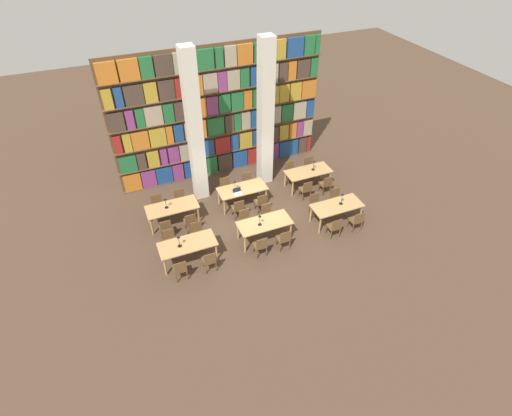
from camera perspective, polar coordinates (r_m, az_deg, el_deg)
The scene contains 41 objects.
ground_plane at distance 15.26m, azimuth -0.16°, elevation -1.79°, with size 40.00×40.00×0.00m, color #4C3828.
bookshelf_bank at distance 16.74m, azimuth -5.15°, elevation 13.12°, with size 8.79×0.35×5.50m.
pillar_left at distance 15.07m, azimuth -8.78°, elevation 11.03°, with size 0.53×0.53×6.00m.
pillar_center at distance 15.87m, azimuth 1.36°, elevation 13.01°, with size 0.53×0.53×6.00m.
reading_table_0 at distance 13.48m, azimuth -9.76°, elevation -5.32°, with size 1.91×0.85×0.78m.
chair_0 at distance 13.09m, azimuth -10.78°, elevation -8.54°, with size 0.42×0.40×0.87m.
chair_1 at distance 14.10m, azimuth -12.18°, elevation -4.52°, with size 0.42×0.40×0.87m.
chair_2 at distance 13.21m, azimuth -6.67°, elevation -7.44°, with size 0.42×0.40×0.87m.
chair_3 at distance 14.20m, azimuth -8.38°, elevation -3.53°, with size 0.42×0.40×0.87m.
desk_lamp_0 at distance 13.16m, azimuth -10.99°, elevation -4.42°, with size 0.14×0.14×0.46m.
reading_table_1 at distance 14.06m, azimuth 1.22°, elevation -2.36°, with size 1.91×0.85×0.78m.
chair_4 at distance 13.60m, azimuth 0.65°, elevation -5.37°, with size 0.42×0.40×0.87m.
chair_5 at distance 14.57m, azimuth -1.53°, elevation -1.73°, with size 0.42×0.40×0.87m.
chair_6 at distance 13.87m, azimuth 4.00°, elevation -4.39°, with size 0.42×0.40×0.87m.
chair_7 at distance 14.82m, azimuth 1.63°, elevation -0.88°, with size 0.42×0.40×0.87m.
desk_lamp_1 at distance 13.72m, azimuth 0.55°, elevation -1.48°, with size 0.14×0.14×0.44m.
reading_table_2 at distance 15.09m, azimuth 11.47°, elevation 0.13°, with size 1.91×0.85×0.78m.
chair_8 at distance 14.56m, azimuth 11.18°, elevation -2.64°, with size 0.42×0.40×0.87m.
chair_9 at distance 15.46m, azimuth 8.47°, elevation 0.60°, with size 0.42×0.40×0.87m.
chair_10 at distance 15.01m, azimuth 14.19°, elevation -1.71°, with size 0.42×0.40×0.87m.
chair_11 at distance 15.88m, azimuth 11.38°, elevation 1.40°, with size 0.42×0.40×0.87m.
desk_lamp_2 at distance 14.93m, azimuth 12.19°, elevation 1.57°, with size 0.14×0.14×0.48m.
reading_table_3 at distance 15.05m, azimuth -11.88°, elevation -0.06°, with size 1.91×0.85×0.78m.
chair_12 at distance 14.61m, azimuth -12.80°, elevation -2.78°, with size 0.42×0.40×0.87m.
chair_13 at distance 15.71m, azimuth -13.91°, elevation 0.46°, with size 0.42×0.40×0.87m.
chair_14 at distance 14.70m, azimuth -9.39°, elevation -1.91°, with size 0.42×0.40×0.87m.
chair_15 at distance 15.79m, azimuth -10.73°, elevation 1.25°, with size 0.42×0.40×0.87m.
desk_lamp_3 at distance 14.81m, azimuth -12.80°, elevation 0.91°, with size 0.14×0.14×0.43m.
reading_table_4 at distance 15.63m, azimuth -1.97°, elevation 2.57°, with size 1.91×0.85×0.78m.
chair_16 at distance 15.12m, azimuth -2.57°, elevation 0.02°, with size 0.42×0.40×0.87m.
chair_17 at distance 16.19m, azimuth -4.34°, elevation 2.98°, with size 0.42×0.40×0.87m.
chair_18 at distance 15.38m, azimuth 0.73°, elevation 0.88°, with size 0.42×0.40×0.87m.
chair_19 at distance 16.44m, azimuth -1.21°, elevation 3.73°, with size 0.42×0.40×0.87m.
desk_lamp_4 at distance 15.34m, azimuth -3.03°, elevation 3.49°, with size 0.14×0.14×0.43m.
laptop at distance 15.30m, azimuth -2.67°, elevation 2.23°, with size 0.32×0.22×0.21m.
reading_table_5 at distance 16.74m, azimuth 7.46°, elevation 5.01°, with size 1.91×0.85×0.78m.
chair_20 at distance 16.16m, azimuth 7.13°, elevation 2.70°, with size 0.42×0.40×0.87m.
chair_21 at distance 17.18m, azimuth 4.90°, elevation 5.33°, with size 0.42×0.40×0.87m.
chair_22 at distance 16.58m, azimuth 9.97°, elevation 3.41°, with size 0.42×0.40×0.87m.
chair_23 at distance 17.56m, azimuth 7.63°, elevation 5.95°, with size 0.42×0.40×0.87m.
desk_lamp_5 at distance 16.64m, azimuth 8.25°, elevation 6.29°, with size 0.14×0.14×0.44m.
Camera 1 is at (-4.35, -10.64, 10.04)m, focal length 28.00 mm.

